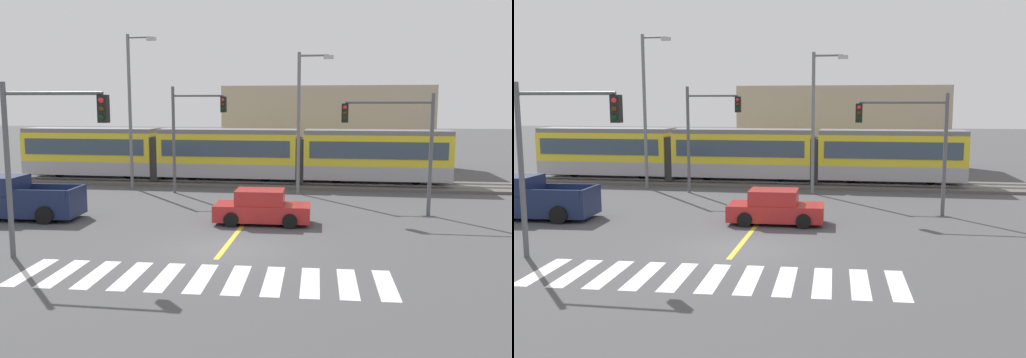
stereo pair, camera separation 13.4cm
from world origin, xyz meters
TOP-DOWN VIEW (x-y plane):
  - ground_plane at (0.00, 0.00)m, footprint 200.00×200.00m
  - track_bed at (0.00, 16.11)m, footprint 120.00×4.00m
  - rail_near at (0.00, 15.39)m, footprint 120.00×0.08m
  - rail_far at (0.00, 16.83)m, footprint 120.00×0.08m
  - light_rail_tram at (-3.05, 16.10)m, footprint 28.00×2.64m
  - crosswalk_stripe_0 at (-5.50, -3.44)m, footprint 0.66×2.82m
  - crosswalk_stripe_1 at (-4.40, -3.40)m, footprint 0.66×2.82m
  - crosswalk_stripe_2 at (-3.30, -3.36)m, footprint 0.66×2.82m
  - crosswalk_stripe_3 at (-2.20, -3.32)m, footprint 0.66×2.82m
  - crosswalk_stripe_4 at (-1.10, -3.28)m, footprint 0.66×2.82m
  - crosswalk_stripe_5 at (0.00, -3.24)m, footprint 0.66×2.82m
  - crosswalk_stripe_6 at (1.10, -3.20)m, footprint 0.66×2.82m
  - crosswalk_stripe_7 at (2.20, -3.16)m, footprint 0.66×2.82m
  - crosswalk_stripe_8 at (3.30, -3.12)m, footprint 0.66×2.82m
  - crosswalk_stripe_9 at (4.40, -3.08)m, footprint 0.66×2.82m
  - crosswalk_stripe_10 at (5.50, -3.04)m, footprint 0.66×2.82m
  - lane_centre_line at (0.00, 6.43)m, footprint 0.20×15.35m
  - sedan_crossing at (0.78, 4.53)m, footprint 4.26×2.03m
  - pickup_truck at (-10.41, 3.90)m, footprint 5.50×2.45m
  - traffic_light_near_left at (-5.74, -1.99)m, footprint 3.75×0.38m
  - traffic_light_mid_right at (6.85, 7.39)m, footprint 4.25×0.38m
  - traffic_light_far_left at (-4.46, 12.00)m, footprint 3.25×0.38m
  - street_lamp_west at (-8.51, 13.32)m, footprint 1.86×0.28m
  - street_lamp_centre at (1.95, 12.71)m, footprint 2.04×0.28m
  - building_backdrop_far at (3.10, 26.90)m, footprint 16.62×6.00m

SIDE VIEW (x-z plane):
  - ground_plane at x=0.00m, z-range 0.00..0.00m
  - lane_centre_line at x=0.00m, z-range 0.00..0.01m
  - crosswalk_stripe_0 at x=-5.50m, z-range 0.00..0.01m
  - crosswalk_stripe_1 at x=-4.40m, z-range 0.00..0.01m
  - crosswalk_stripe_2 at x=-3.30m, z-range 0.00..0.01m
  - crosswalk_stripe_3 at x=-2.20m, z-range 0.00..0.01m
  - crosswalk_stripe_4 at x=-1.10m, z-range 0.00..0.01m
  - crosswalk_stripe_5 at x=0.00m, z-range 0.00..0.01m
  - crosswalk_stripe_6 at x=1.10m, z-range 0.00..0.01m
  - crosswalk_stripe_7 at x=2.20m, z-range 0.00..0.01m
  - crosswalk_stripe_8 at x=3.30m, z-range 0.00..0.01m
  - crosswalk_stripe_9 at x=4.40m, z-range 0.00..0.01m
  - crosswalk_stripe_10 at x=5.50m, z-range 0.00..0.01m
  - track_bed at x=0.00m, z-range 0.00..0.18m
  - rail_near at x=0.00m, z-range 0.18..0.28m
  - rail_far at x=0.00m, z-range 0.18..0.28m
  - sedan_crossing at x=0.78m, z-range -0.06..1.46m
  - pickup_truck at x=-10.41m, z-range -0.15..1.83m
  - light_rail_tram at x=-3.05m, z-range 0.33..3.76m
  - building_backdrop_far at x=3.10m, z-range 0.00..6.65m
  - traffic_light_mid_right at x=6.85m, z-range 0.97..6.71m
  - traffic_light_near_left at x=-5.74m, z-range 0.99..6.97m
  - traffic_light_far_left at x=-4.46m, z-range 0.92..7.16m
  - street_lamp_centre at x=1.95m, z-range 0.55..8.71m
  - street_lamp_west at x=-8.51m, z-range 0.55..9.96m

